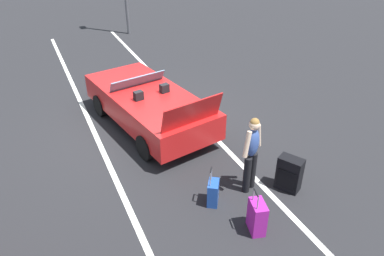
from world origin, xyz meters
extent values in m
plane|color=black|center=(0.00, 0.00, 0.00)|extent=(80.00, 80.00, 0.00)
cube|color=silver|center=(0.00, -1.27, 0.00)|extent=(18.00, 0.12, 0.01)
cube|color=silver|center=(0.00, 1.43, 0.00)|extent=(18.00, 0.12, 0.01)
cube|color=red|center=(0.00, 0.00, 0.62)|extent=(4.35, 2.46, 0.64)
cube|color=red|center=(1.41, 0.26, 0.51)|extent=(1.59, 1.88, 0.38)
cube|color=slate|center=(0.50, 0.09, 1.09)|extent=(0.46, 1.56, 0.31)
cube|color=black|center=(-0.27, 0.33, 1.05)|extent=(0.20, 0.25, 0.22)
cube|color=black|center=(-0.14, -0.40, 1.05)|extent=(0.20, 0.25, 0.22)
cube|color=red|center=(-1.92, -0.35, 1.22)|extent=(0.46, 1.51, 0.62)
cylinder|color=black|center=(1.11, 1.02, 0.30)|extent=(0.63, 0.32, 0.60)
cylinder|color=black|center=(1.40, -0.57, 0.30)|extent=(0.63, 0.32, 0.60)
cylinder|color=black|center=(-1.40, 0.57, 0.30)|extent=(0.63, 0.32, 0.60)
cylinder|color=black|center=(-1.11, -1.02, 0.30)|extent=(0.63, 0.32, 0.60)
cube|color=black|center=(-3.63, -1.69, 0.37)|extent=(0.56, 0.47, 0.74)
cube|color=black|center=(-3.70, -1.56, 0.31)|extent=(0.35, 0.20, 0.41)
sphere|color=black|center=(-3.73, -1.87, 0.02)|extent=(0.04, 0.04, 0.04)
sphere|color=black|center=(-3.43, -1.71, 0.02)|extent=(0.04, 0.04, 0.04)
cube|color=#991E8C|center=(-4.31, -0.47, 0.31)|extent=(0.45, 0.33, 0.62)
cube|color=#721669|center=(-4.34, -0.60, 0.26)|extent=(0.31, 0.10, 0.34)
cylinder|color=gray|center=(-4.19, -0.43, 0.74)|extent=(0.02, 0.02, 0.25)
cylinder|color=gray|center=(-4.40, -0.38, 0.74)|extent=(0.02, 0.02, 0.25)
cylinder|color=black|center=(-4.29, -0.41, 0.87)|extent=(0.22, 0.08, 0.03)
sphere|color=black|center=(-4.15, -0.42, 0.02)|extent=(0.04, 0.04, 0.04)
sphere|color=black|center=(-4.42, -0.35, 0.02)|extent=(0.04, 0.04, 0.04)
cube|color=#1E479E|center=(-3.37, -0.11, 0.25)|extent=(0.39, 0.36, 0.50)
cylinder|color=gray|center=(-3.26, -0.11, 0.64)|extent=(0.03, 0.03, 0.29)
cylinder|color=gray|center=(-3.41, -0.01, 0.64)|extent=(0.03, 0.03, 0.29)
cylinder|color=black|center=(-3.34, -0.06, 0.79)|extent=(0.17, 0.13, 0.03)
sphere|color=black|center=(-3.23, -0.11, 0.02)|extent=(0.04, 0.04, 0.04)
sphere|color=black|center=(-3.42, 0.02, 0.02)|extent=(0.04, 0.04, 0.04)
cylinder|color=black|center=(-3.34, -0.88, 0.41)|extent=(0.20, 0.20, 0.82)
cylinder|color=black|center=(-3.25, -1.06, 0.41)|extent=(0.20, 0.20, 0.82)
ellipsoid|color=#334C8C|center=(-3.30, -0.97, 1.12)|extent=(0.34, 0.38, 0.60)
sphere|color=beige|center=(-3.30, -0.97, 1.51)|extent=(0.21, 0.21, 0.21)
sphere|color=olive|center=(-3.30, -0.97, 1.56)|extent=(0.18, 0.18, 0.18)
cylinder|color=beige|center=(-3.38, -0.78, 1.19)|extent=(0.16, 0.21, 0.53)
cylinder|color=beige|center=(-3.21, -1.15, 1.19)|extent=(0.16, 0.21, 0.53)
camera|label=1|loc=(-8.01, 2.52, 4.90)|focal=33.88mm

